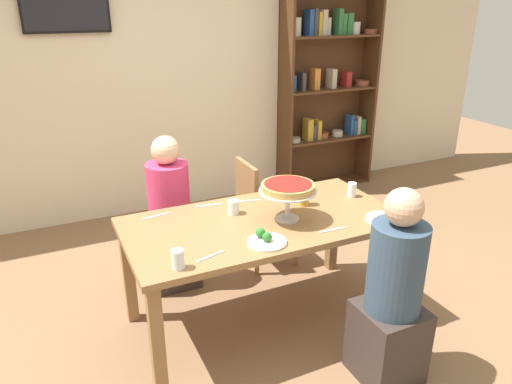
# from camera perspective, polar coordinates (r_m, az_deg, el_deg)

# --- Properties ---
(ground_plane) EXTENTS (12.00, 12.00, 0.00)m
(ground_plane) POSITION_cam_1_polar(r_m,az_deg,el_deg) (3.35, 0.75, -14.85)
(ground_plane) COLOR #846042
(rear_partition) EXTENTS (8.00, 0.12, 2.80)m
(rear_partition) POSITION_cam_1_polar(r_m,az_deg,el_deg) (4.80, -11.04, 14.25)
(rear_partition) COLOR beige
(rear_partition) RESTS_ON ground_plane
(dining_table) EXTENTS (1.70, 0.86, 0.74)m
(dining_table) POSITION_cam_1_polar(r_m,az_deg,el_deg) (3.01, 0.81, -4.89)
(dining_table) COLOR olive
(dining_table) RESTS_ON ground_plane
(bookshelf) EXTENTS (1.12, 0.30, 2.21)m
(bookshelf) POSITION_cam_1_polar(r_m,az_deg,el_deg) (5.38, 8.47, 12.52)
(bookshelf) COLOR #4C2D19
(bookshelf) RESTS_ON ground_plane
(television) EXTENTS (0.71, 0.05, 0.44)m
(television) POSITION_cam_1_polar(r_m,az_deg,el_deg) (4.54, -21.85, 19.95)
(television) COLOR black
(diner_far_left) EXTENTS (0.34, 0.34, 1.15)m
(diner_far_left) POSITION_cam_1_polar(r_m,az_deg,el_deg) (3.55, -10.14, -3.71)
(diner_far_left) COLOR #382D28
(diner_far_left) RESTS_ON ground_plane
(diner_near_right) EXTENTS (0.34, 0.34, 1.15)m
(diner_near_right) POSITION_cam_1_polar(r_m,az_deg,el_deg) (2.75, 15.92, -12.46)
(diner_near_right) COLOR #382D28
(diner_near_right) RESTS_ON ground_plane
(chair_far_right) EXTENTS (0.40, 0.40, 0.87)m
(chair_far_right) POSITION_cam_1_polar(r_m,az_deg,el_deg) (3.77, 0.43, -1.87)
(chair_far_right) COLOR olive
(chair_far_right) RESTS_ON ground_plane
(deep_dish_pizza_stand) EXTENTS (0.36, 0.36, 0.24)m
(deep_dish_pizza_stand) POSITION_cam_1_polar(r_m,az_deg,el_deg) (2.90, 3.83, 0.31)
(deep_dish_pizza_stand) COLOR silver
(deep_dish_pizza_stand) RESTS_ON dining_table
(salad_plate_near_diner) EXTENTS (0.22, 0.22, 0.07)m
(salad_plate_near_diner) POSITION_cam_1_polar(r_m,az_deg,el_deg) (2.69, 1.20, -5.65)
(salad_plate_near_diner) COLOR white
(salad_plate_near_diner) RESTS_ON dining_table
(salad_plate_far_diner) EXTENTS (0.23, 0.23, 0.07)m
(salad_plate_far_diner) POSITION_cam_1_polar(r_m,az_deg,el_deg) (3.07, 15.14, -3.02)
(salad_plate_far_diner) COLOR white
(salad_plate_far_diner) RESTS_ON dining_table
(beer_glass_amber_tall) EXTENTS (0.07, 0.07, 0.14)m
(beer_glass_amber_tall) POSITION_cam_1_polar(r_m,az_deg,el_deg) (3.17, 5.73, -0.37)
(beer_glass_amber_tall) COLOR gold
(beer_glass_amber_tall) RESTS_ON dining_table
(water_glass_clear_near) EXTENTS (0.07, 0.07, 0.09)m
(water_glass_clear_near) POSITION_cam_1_polar(r_m,az_deg,el_deg) (3.04, -2.70, -1.80)
(water_glass_clear_near) COLOR white
(water_glass_clear_near) RESTS_ON dining_table
(water_glass_clear_far) EXTENTS (0.07, 0.07, 0.11)m
(water_glass_clear_far) POSITION_cam_1_polar(r_m,az_deg,el_deg) (2.46, -9.30, -7.93)
(water_glass_clear_far) COLOR white
(water_glass_clear_far) RESTS_ON dining_table
(water_glass_clear_spare) EXTENTS (0.06, 0.06, 0.10)m
(water_glass_clear_spare) POSITION_cam_1_polar(r_m,az_deg,el_deg) (3.37, 11.37, 0.26)
(water_glass_clear_spare) COLOR white
(water_glass_clear_spare) RESTS_ON dining_table
(cutlery_fork_near) EXTENTS (0.18, 0.04, 0.00)m
(cutlery_fork_near) POSITION_cam_1_polar(r_m,az_deg,el_deg) (3.19, -5.62, -1.59)
(cutlery_fork_near) COLOR silver
(cutlery_fork_near) RESTS_ON dining_table
(cutlery_knife_near) EXTENTS (0.18, 0.07, 0.00)m
(cutlery_knife_near) POSITION_cam_1_polar(r_m,az_deg,el_deg) (2.57, -5.44, -7.63)
(cutlery_knife_near) COLOR silver
(cutlery_knife_near) RESTS_ON dining_table
(cutlery_fork_far) EXTENTS (0.18, 0.05, 0.00)m
(cutlery_fork_far) POSITION_cam_1_polar(r_m,az_deg,el_deg) (3.24, -0.98, -1.06)
(cutlery_fork_far) COLOR silver
(cutlery_fork_far) RESTS_ON dining_table
(cutlery_knife_far) EXTENTS (0.18, 0.04, 0.00)m
(cutlery_knife_far) POSITION_cam_1_polar(r_m,az_deg,el_deg) (3.08, -11.85, -2.83)
(cutlery_knife_far) COLOR silver
(cutlery_knife_far) RESTS_ON dining_table
(cutlery_spare_fork) EXTENTS (0.18, 0.02, 0.00)m
(cutlery_spare_fork) POSITION_cam_1_polar(r_m,az_deg,el_deg) (2.88, 9.14, -4.48)
(cutlery_spare_fork) COLOR silver
(cutlery_spare_fork) RESTS_ON dining_table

